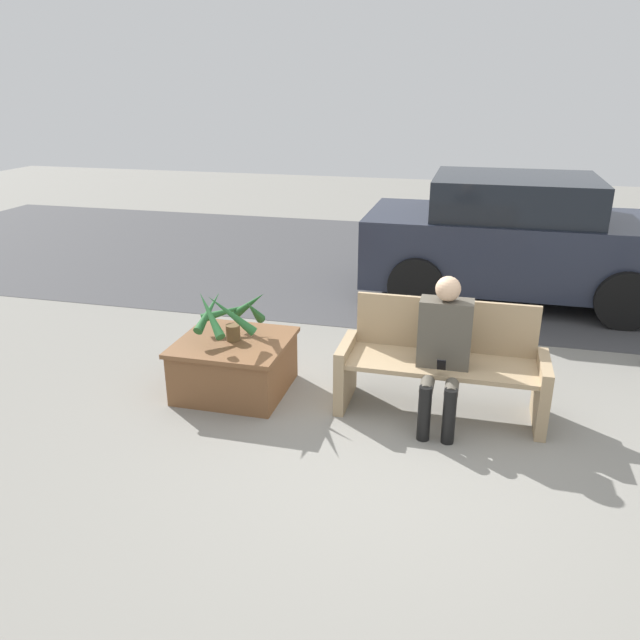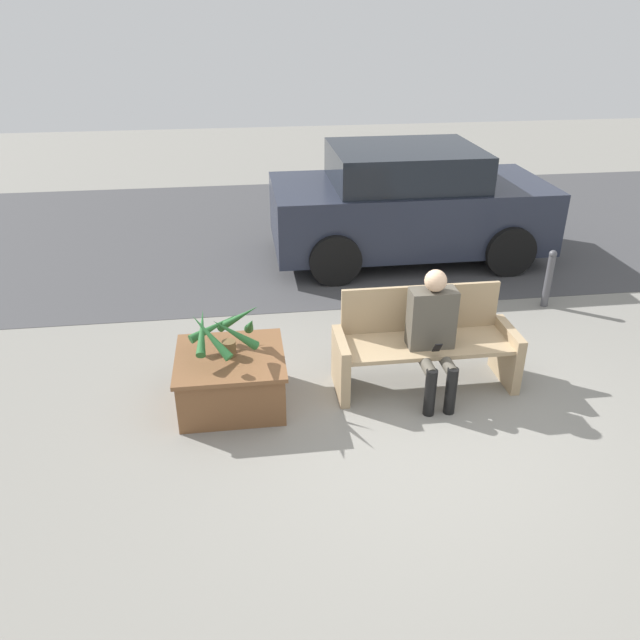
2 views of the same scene
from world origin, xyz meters
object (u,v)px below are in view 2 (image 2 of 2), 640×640
at_px(planter_box, 231,377).
at_px(parked_car, 407,204).
at_px(bollard_post, 549,277).
at_px(potted_plant, 226,330).
at_px(bench, 424,343).
at_px(person_seated, 433,329).

relative_size(planter_box, parked_car, 0.26).
relative_size(planter_box, bollard_post, 1.35).
height_order(planter_box, bollard_post, bollard_post).
relative_size(potted_plant, parked_car, 0.19).
xyz_separation_m(potted_plant, bollard_post, (3.88, 1.57, -0.38)).
bearing_deg(potted_plant, bench, 2.73).
xyz_separation_m(person_seated, potted_plant, (-1.89, 0.10, 0.06)).
bearing_deg(person_seated, bollard_post, 40.18).
distance_m(planter_box, parked_car, 4.35).
bearing_deg(bollard_post, bench, -143.37).
distance_m(potted_plant, bollard_post, 4.20).
relative_size(planter_box, potted_plant, 1.37).
height_order(bench, parked_car, parked_car).
bearing_deg(bench, parked_car, 78.27).
bearing_deg(potted_plant, parked_car, 53.35).
bearing_deg(bench, person_seated, -86.43).
height_order(potted_plant, parked_car, parked_car).
height_order(planter_box, parked_car, parked_car).
xyz_separation_m(planter_box, potted_plant, (-0.02, 0.01, 0.49)).
bearing_deg(person_seated, planter_box, 177.29).
bearing_deg(planter_box, parked_car, 53.66).
distance_m(potted_plant, parked_car, 4.32).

